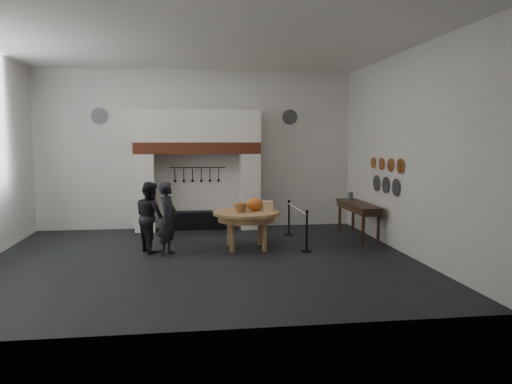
{
  "coord_description": "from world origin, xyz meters",
  "views": [
    {
      "loc": [
        -0.32,
        -10.47,
        2.54
      ],
      "look_at": [
        1.25,
        0.78,
        1.35
      ],
      "focal_mm": 35.0,
      "sensor_mm": 36.0,
      "label": 1
    }
  ],
  "objects": [
    {
      "name": "wall_right",
      "position": [
        4.5,
        0.0,
        2.25
      ],
      "size": [
        0.02,
        8.0,
        4.5
      ],
      "primitive_type": "cube",
      "color": "silver",
      "rests_on": "floor"
    },
    {
      "name": "visitor_near",
      "position": [
        -0.74,
        0.55,
        0.82
      ],
      "size": [
        0.55,
        0.69,
        1.64
      ],
      "primitive_type": "imported",
      "rotation": [
        0.0,
        0.0,
        1.26
      ],
      "color": "black",
      "rests_on": "floor"
    },
    {
      "name": "wall_front",
      "position": [
        0.0,
        -4.0,
        2.25
      ],
      "size": [
        9.0,
        0.02,
        4.5
      ],
      "primitive_type": "cube",
      "color": "silver",
      "rests_on": "floor"
    },
    {
      "name": "pumpkin",
      "position": [
        1.25,
        1.08,
        1.03
      ],
      "size": [
        0.36,
        0.36,
        0.31
      ],
      "primitive_type": "ellipsoid",
      "color": "orange",
      "rests_on": "work_table"
    },
    {
      "name": "wicker_basket",
      "position": [
        0.9,
        0.83,
        0.98
      ],
      "size": [
        0.39,
        0.39,
        0.22
      ],
      "primitive_type": "cone",
      "rotation": [
        3.14,
        0.0,
        0.24
      ],
      "color": "#A6733C",
      "rests_on": "work_table"
    },
    {
      "name": "floor",
      "position": [
        0.0,
        0.0,
        0.0
      ],
      "size": [
        9.0,
        8.0,
        0.02
      ],
      "primitive_type": "cube",
      "color": "black",
      "rests_on": "ground"
    },
    {
      "name": "wall_back",
      "position": [
        0.0,
        4.0,
        2.25
      ],
      "size": [
        9.0,
        0.02,
        4.5
      ],
      "primitive_type": "cube",
      "color": "silver",
      "rests_on": "floor"
    },
    {
      "name": "iron_range",
      "position": [
        0.0,
        3.72,
        0.25
      ],
      "size": [
        1.9,
        0.45,
        0.5
      ],
      "primitive_type": "cube",
      "color": "black",
      "rests_on": "floor"
    },
    {
      "name": "pewter_plate_back_left",
      "position": [
        -2.7,
        3.96,
        3.2
      ],
      "size": [
        0.44,
        0.03,
        0.44
      ],
      "primitive_type": "cylinder",
      "rotation": [
        1.57,
        0.0,
        0.0
      ],
      "color": "#4C4C51",
      "rests_on": "wall_back"
    },
    {
      "name": "bread_loaf",
      "position": [
        0.95,
        1.33,
        0.94
      ],
      "size": [
        0.31,
        0.18,
        0.13
      ],
      "primitive_type": "ellipsoid",
      "color": "olive",
      "rests_on": "work_table"
    },
    {
      "name": "chimney_pier_right",
      "position": [
        1.48,
        3.65,
        1.07
      ],
      "size": [
        0.55,
        0.7,
        2.15
      ],
      "primitive_type": "cube",
      "color": "silver",
      "rests_on": "floor"
    },
    {
      "name": "pewter_plate_mid",
      "position": [
        4.46,
        1.0,
        1.45
      ],
      "size": [
        0.03,
        0.4,
        0.4
      ],
      "primitive_type": "cylinder",
      "rotation": [
        0.0,
        1.57,
        0.0
      ],
      "color": "#4C4C51",
      "rests_on": "wall_right"
    },
    {
      "name": "cheese_block_small",
      "position": [
        1.53,
        1.23,
        0.97
      ],
      "size": [
        0.18,
        0.18,
        0.2
      ],
      "primitive_type": "cube",
      "color": "#DDC184",
      "rests_on": "work_table"
    },
    {
      "name": "chimney_pier_left",
      "position": [
        -1.48,
        3.65,
        1.07
      ],
      "size": [
        0.55,
        0.7,
        2.15
      ],
      "primitive_type": "cube",
      "color": "silver",
      "rests_on": "floor"
    },
    {
      "name": "hearth_brick_band",
      "position": [
        0.0,
        3.65,
        2.31
      ],
      "size": [
        3.5,
        0.72,
        0.32
      ],
      "primitive_type": "cube",
      "color": "#9E442B",
      "rests_on": "chimney_pier_left"
    },
    {
      "name": "visitor_far",
      "position": [
        -1.14,
        0.95,
        0.8
      ],
      "size": [
        0.9,
        0.97,
        1.61
      ],
      "primitive_type": "imported",
      "rotation": [
        0.0,
        0.0,
        2.06
      ],
      "color": "black",
      "rests_on": "floor"
    },
    {
      "name": "barrier_post_far",
      "position": [
        2.37,
        2.43,
        0.45
      ],
      "size": [
        0.05,
        0.05,
        0.9
      ],
      "primitive_type": "cylinder",
      "color": "black",
      "rests_on": "floor"
    },
    {
      "name": "copper_pan_b",
      "position": [
        4.46,
        0.75,
        1.95
      ],
      "size": [
        0.03,
        0.32,
        0.32
      ],
      "primitive_type": "cylinder",
      "rotation": [
        0.0,
        1.57,
        0.0
      ],
      "color": "#C6662D",
      "rests_on": "wall_right"
    },
    {
      "name": "ceiling",
      "position": [
        0.0,
        0.0,
        4.5
      ],
      "size": [
        9.0,
        8.0,
        0.02
      ],
      "primitive_type": "cube",
      "color": "silver",
      "rests_on": "wall_back"
    },
    {
      "name": "barrier_post_near",
      "position": [
        2.37,
        0.43,
        0.45
      ],
      "size": [
        0.05,
        0.05,
        0.9
      ],
      "primitive_type": "cylinder",
      "color": "black",
      "rests_on": "floor"
    },
    {
      "name": "side_table",
      "position": [
        4.1,
        1.91,
        0.87
      ],
      "size": [
        0.55,
        2.2,
        0.06
      ],
      "primitive_type": "cube",
      "color": "#352313",
      "rests_on": "floor"
    },
    {
      "name": "copper_pan_a",
      "position": [
        4.46,
        0.2,
        1.95
      ],
      "size": [
        0.03,
        0.34,
        0.34
      ],
      "primitive_type": "cylinder",
      "rotation": [
        0.0,
        1.57,
        0.0
      ],
      "color": "#C6662D",
      "rests_on": "wall_right"
    },
    {
      "name": "pewter_plate_right",
      "position": [
        4.46,
        1.6,
        1.45
      ],
      "size": [
        0.03,
        0.4,
        0.4
      ],
      "primitive_type": "cylinder",
      "rotation": [
        0.0,
        1.57,
        0.0
      ],
      "color": "#4C4C51",
      "rests_on": "wall_right"
    },
    {
      "name": "barrier_rope",
      "position": [
        2.37,
        1.43,
        0.85
      ],
      "size": [
        0.04,
        2.0,
        0.04
      ],
      "primitive_type": "cylinder",
      "rotation": [
        1.57,
        0.0,
        0.0
      ],
      "color": "beige",
      "rests_on": "barrier_post_near"
    },
    {
      "name": "chimney_hood",
      "position": [
        0.0,
        3.65,
        2.92
      ],
      "size": [
        3.5,
        0.7,
        0.9
      ],
      "primitive_type": "cube",
      "color": "silver",
      "rests_on": "hearth_brick_band"
    },
    {
      "name": "pewter_plate_left",
      "position": [
        4.46,
        0.4,
        1.45
      ],
      "size": [
        0.03,
        0.4,
        0.4
      ],
      "primitive_type": "cylinder",
      "rotation": [
        0.0,
        1.57,
        0.0
      ],
      "color": "#4C4C51",
      "rests_on": "wall_right"
    },
    {
      "name": "copper_pan_d",
      "position": [
        4.46,
        1.85,
        1.95
      ],
      "size": [
        0.03,
        0.28,
        0.28
      ],
      "primitive_type": "cylinder",
      "rotation": [
        0.0,
        1.57,
        0.0
      ],
      "color": "#C6662D",
      "rests_on": "wall_right"
    },
    {
      "name": "utensil_rail",
      "position": [
        0.0,
        3.92,
        1.75
      ],
      "size": [
        1.6,
        0.02,
        0.02
      ],
      "primitive_type": "cylinder",
      "rotation": [
        0.0,
        1.57,
        0.0
      ],
      "color": "black",
      "rests_on": "wall_back"
    },
    {
      "name": "copper_pan_c",
      "position": [
        4.46,
        1.3,
        1.95
      ],
      "size": [
        0.03,
        0.3,
        0.3
      ],
      "primitive_type": "cylinder",
      "rotation": [
        0.0,
        1.57,
        0.0
      ],
      "color": "#C6662D",
      "rests_on": "wall_right"
    },
    {
      "name": "pewter_jug",
      "position": [
        4.1,
        2.51,
        1.01
      ],
      "size": [
        0.12,
        0.12,
        0.22
      ],
      "primitive_type": "cylinder",
      "color": "#4A4A4F",
      "rests_on": "side_table"
    },
    {
      "name": "pewter_plate_back_right",
      "position": [
        2.7,
        3.96,
        3.2
      ],
      "size": [
        0.44,
        0.03,
        0.44
      ],
      "primitive_type": "cylinder",
      "rotation": [
        1.57,
        0.0,
        0.0
      ],
      "color": "#4C4C51",
      "rests_on": "wall_back"
    },
    {
      "name": "work_table",
      "position": [
        1.05,
        0.98,
        0.84
      ],
      "size": [
        1.89,
        1.89,
        0.07
      ],
      "primitive_type": "cylinder",
      "rotation": [
        0.0,
        0.0,
        0.24
      ],
      "color": "tan",
      "rests_on": "floor"
    },
    {
      "name": "cheese_block_big",
      "position": [
        1.55,
        0.93,
        0.99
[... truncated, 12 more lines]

